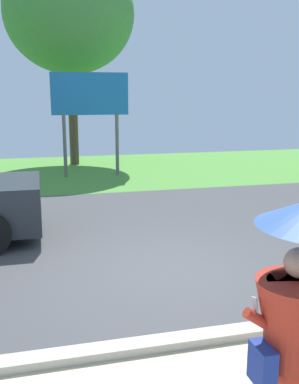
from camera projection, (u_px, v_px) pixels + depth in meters
name	position (u px, v px, depth m)	size (l,w,h in m)	color
ground_plane	(131.00, 224.00, 9.75)	(40.00, 22.00, 0.20)	#424244
monk_pedestrian	(299.00, 327.00, 3.22)	(1.05, 0.96, 2.13)	#B22D1E
roadside_billboard	(90.00, 101.00, 14.74)	(2.60, 0.12, 3.50)	slate
tree_left_far	(69.00, 14.00, 16.68)	(4.96, 4.96, 8.05)	brown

